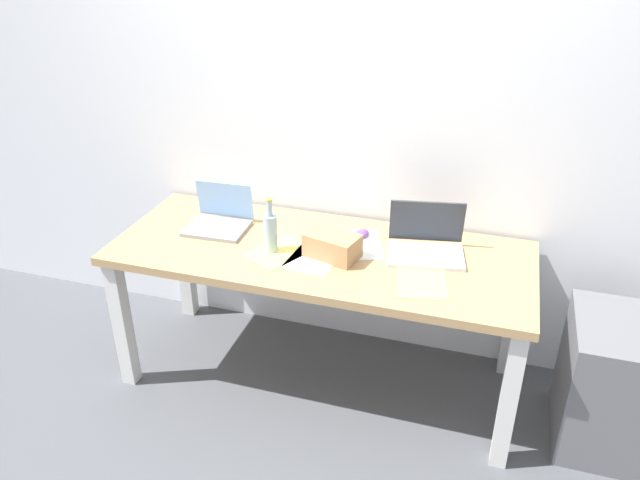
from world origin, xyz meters
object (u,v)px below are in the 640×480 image
at_px(laptop_left, 219,219).
at_px(beer_bottle, 271,232).
at_px(laptop_right, 426,244).
at_px(cardboard_box, 332,246).
at_px(filing_cabinet, 611,384).
at_px(computer_mouse, 361,234).
at_px(desk, 320,266).

bearing_deg(laptop_left, beer_bottle, -25.22).
height_order(laptop_right, cardboard_box, laptop_right).
height_order(cardboard_box, filing_cabinet, cardboard_box).
relative_size(laptop_right, cardboard_box, 1.62).
height_order(beer_bottle, computer_mouse, beer_bottle).
xyz_separation_m(desk, laptop_right, (0.47, 0.11, 0.14)).
xyz_separation_m(laptop_left, computer_mouse, (0.69, 0.10, -0.02)).
bearing_deg(filing_cabinet, laptop_left, 176.68).
xyz_separation_m(laptop_right, cardboard_box, (-0.40, -0.16, 0.01)).
bearing_deg(beer_bottle, filing_cabinet, 1.78).
bearing_deg(laptop_right, laptop_left, -178.28).
height_order(laptop_left, computer_mouse, laptop_left).
xyz_separation_m(laptop_left, cardboard_box, (0.62, -0.13, 0.01)).
distance_m(desk, laptop_right, 0.50).
bearing_deg(laptop_left, laptop_right, 1.72).
bearing_deg(laptop_left, cardboard_box, -11.54).
bearing_deg(computer_mouse, laptop_right, 13.79).
bearing_deg(desk, computer_mouse, 49.43).
height_order(laptop_left, beer_bottle, beer_bottle).
bearing_deg(laptop_right, filing_cabinet, -9.17).
relative_size(laptop_right, beer_bottle, 1.44).
bearing_deg(cardboard_box, computer_mouse, 70.80).
height_order(laptop_right, computer_mouse, laptop_right).
relative_size(desk, beer_bottle, 7.36).
bearing_deg(cardboard_box, desk, 146.96).
bearing_deg(beer_bottle, laptop_right, 15.40).
height_order(laptop_left, filing_cabinet, laptop_left).
xyz_separation_m(laptop_left, beer_bottle, (0.33, -0.16, 0.06)).
xyz_separation_m(laptop_right, beer_bottle, (-0.68, -0.19, 0.05)).
relative_size(computer_mouse, filing_cabinet, 0.16).
relative_size(desk, cardboard_box, 8.27).
distance_m(laptop_left, filing_cabinet, 1.94).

